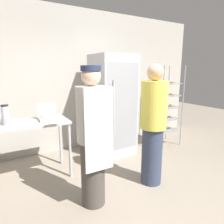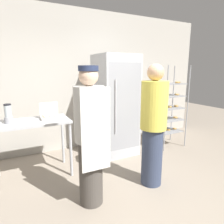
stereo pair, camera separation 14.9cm
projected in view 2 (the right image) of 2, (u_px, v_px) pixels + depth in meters
The scene contains 9 objects.
ground_plane at pixel (135, 204), 2.52m from camera, with size 14.00×14.00×0.00m, color gray.
back_wall at pixel (76, 81), 4.22m from camera, with size 6.40×0.12×2.89m, color #ADA89E.
refrigerator at pixel (116, 105), 3.96m from camera, with size 0.74×0.77×1.96m.
baking_rack at pixel (169, 107), 4.34m from camera, with size 0.62×0.47×1.76m.
prep_counter at pixel (31, 128), 3.05m from camera, with size 1.13×0.60×0.91m.
donut_box at pixel (50, 116), 3.13m from camera, with size 0.29×0.21×0.25m.
blender_pitcher at pixel (8, 115), 2.89m from camera, with size 0.12×0.12×0.28m.
person_baker at pixel (90, 136), 2.39m from camera, with size 0.36×0.38×1.72m.
person_customer at pixel (153, 126), 2.83m from camera, with size 0.37×0.37×1.75m.
Camera 2 is at (-1.28, -1.85, 1.67)m, focal length 32.00 mm.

